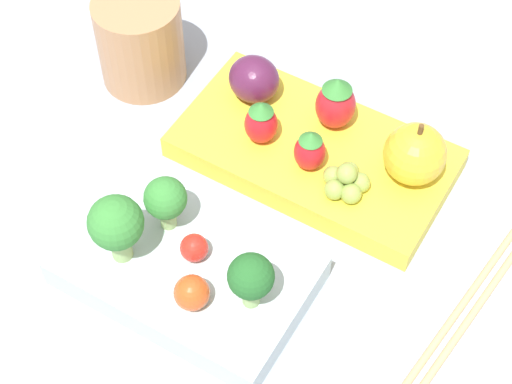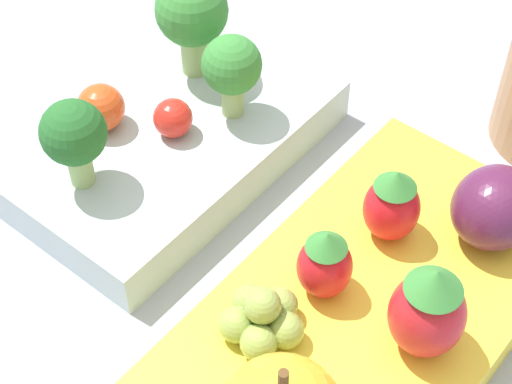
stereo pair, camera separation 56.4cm
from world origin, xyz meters
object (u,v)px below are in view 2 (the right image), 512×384
Objects in this scene: bento_box_savoury at (170,140)px; broccoli_floret_0 at (232,68)px; broccoli_floret_2 at (192,14)px; cherry_tomato_0 at (173,118)px; cherry_tomato_1 at (101,107)px; strawberry_2 at (325,263)px; grape_cluster at (262,318)px; strawberry_0 at (392,205)px; bento_box_fruit at (360,322)px; plum at (495,207)px; strawberry_1 at (435,303)px; broccoli_floret_1 at (74,135)px.

broccoli_floret_0 is (0.03, -0.02, 0.04)m from bento_box_savoury.
bento_box_savoury is at bearing -151.94° from broccoli_floret_2.
cherry_tomato_1 is (-0.02, 0.03, 0.00)m from cherry_tomato_0.
strawberry_2 is 0.04m from grape_cluster.
bento_box_savoury is at bearing 65.17° from grape_cluster.
strawberry_0 is 1.07× the size of strawberry_2.
cherry_tomato_1 is (-0.01, 0.18, 0.03)m from bento_box_fruit.
cherry_tomato_0 is 0.50× the size of strawberry_0.
cherry_tomato_0 reaches higher than bento_box_fruit.
cherry_tomato_1 reaches higher than grape_cluster.
strawberry_0 is 0.05m from plum.
broccoli_floret_0 is 1.12× the size of plum.
grape_cluster is at bearing -123.98° from broccoli_floret_2.
cherry_tomato_0 is 0.13m from strawberry_2.
bento_box_savoury is 0.03m from cherry_tomato_0.
bento_box_fruit is at bearing 107.23° from strawberry_1.
cherry_tomato_0 reaches higher than bento_box_savoury.
broccoli_floret_1 is 0.21m from plum.
broccoli_floret_1 is at bearing 105.47° from strawberry_2.
broccoli_floret_0 is 0.09m from broccoli_floret_1.
bento_box_fruit is 0.05m from grape_cluster.
strawberry_0 is at bearing 54.61° from strawberry_1.
bento_box_fruit is 0.18m from cherry_tomato_1.
strawberry_0 reaches higher than cherry_tomato_0.
strawberry_2 is at bearing -74.53° from broccoli_floret_1.
cherry_tomato_1 is (-0.06, 0.04, -0.02)m from broccoli_floret_0.
grape_cluster reaches higher than cherry_tomato_0.
broccoli_floret_2 reaches higher than bento_box_fruit.
cherry_tomato_1 is (0.03, 0.02, -0.02)m from broccoli_floret_1.
cherry_tomato_0 is at bearing 83.45° from bento_box_fruit.
cherry_tomato_1 is at bearing 90.97° from strawberry_2.
broccoli_floret_2 is 1.58× the size of strawberry_2.
strawberry_0 reaches higher than cherry_tomato_1.
broccoli_floret_2 is at bearing 94.80° from plum.
broccoli_floret_1 is at bearing 105.12° from strawberry_1.
strawberry_1 is at bearing -85.74° from cherry_tomato_1.
bento_box_fruit is at bearing -75.30° from broccoli_floret_1.
broccoli_floret_1 is at bearing 124.84° from plum.
strawberry_1 reaches higher than bento_box_savoury.
bento_box_fruit is at bearing -31.50° from grape_cluster.
strawberry_1 is at bearing -168.86° from plum.
cherry_tomato_0 is 0.17m from plum.
grape_cluster is at bearing -102.64° from cherry_tomato_1.
strawberry_2 is 0.09m from plum.
strawberry_2 reaches higher than bento_box_savoury.
broccoli_floret_0 is at bearing -31.07° from bento_box_savoury.
strawberry_1 is (-0.04, -0.05, 0.00)m from strawberry_0.
plum is 0.13m from grape_cluster.
broccoli_floret_2 reaches higher than bento_box_savoury.
strawberry_2 is at bearing -99.22° from cherry_tomato_0.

